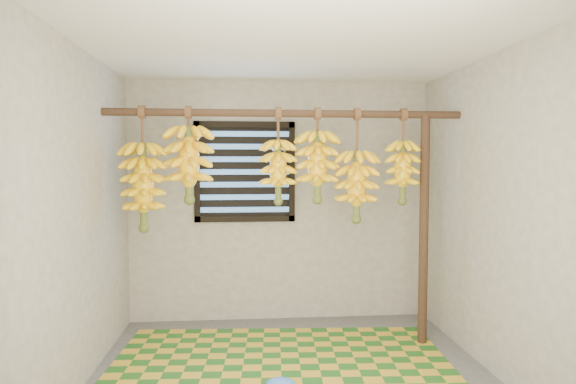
{
  "coord_description": "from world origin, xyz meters",
  "views": [
    {
      "loc": [
        -0.34,
        -3.33,
        1.57
      ],
      "look_at": [
        0.0,
        0.55,
        1.35
      ],
      "focal_mm": 30.0,
      "sensor_mm": 36.0,
      "label": 1
    }
  ],
  "objects": [
    {
      "name": "ceiling",
      "position": [
        0.0,
        0.0,
        2.4
      ],
      "size": [
        3.0,
        3.0,
        0.01
      ],
      "primitive_type": "cube",
      "color": "silver",
      "rests_on": "wall_back"
    },
    {
      "name": "wall_back",
      "position": [
        0.0,
        1.5,
        1.2
      ],
      "size": [
        3.0,
        0.01,
        2.4
      ],
      "primitive_type": "cube",
      "color": "gray",
      "rests_on": "floor"
    },
    {
      "name": "wall_left",
      "position": [
        -1.5,
        0.0,
        1.2
      ],
      "size": [
        0.01,
        3.0,
        2.4
      ],
      "primitive_type": "cube",
      "color": "gray",
      "rests_on": "floor"
    },
    {
      "name": "wall_right",
      "position": [
        1.5,
        0.0,
        1.2
      ],
      "size": [
        0.01,
        3.0,
        2.4
      ],
      "primitive_type": "cube",
      "color": "gray",
      "rests_on": "floor"
    },
    {
      "name": "window",
      "position": [
        -0.35,
        1.48,
        1.5
      ],
      "size": [
        1.0,
        0.04,
        1.0
      ],
      "color": "black",
      "rests_on": "wall_back"
    },
    {
      "name": "hanging_pole",
      "position": [
        0.0,
        0.7,
        2.0
      ],
      "size": [
        3.0,
        0.06,
        0.06
      ],
      "primitive_type": "cylinder",
      "rotation": [
        0.0,
        1.57,
        0.0
      ],
      "color": "#442D1D",
      "rests_on": "wall_left"
    },
    {
      "name": "support_post",
      "position": [
        1.2,
        0.7,
        1.0
      ],
      "size": [
        0.08,
        0.08,
        2.0
      ],
      "primitive_type": "cylinder",
      "color": "#442D1D",
      "rests_on": "floor"
    },
    {
      "name": "woven_mat",
      "position": [
        -0.09,
        0.1,
        0.01
      ],
      "size": [
        2.79,
        2.29,
        0.01
      ],
      "primitive_type": "cube",
      "rotation": [
        0.0,
        0.0,
        -0.06
      ],
      "color": "#205A1A",
      "rests_on": "floor"
    },
    {
      "name": "plastic_bag",
      "position": [
        -0.11,
        -0.1,
        0.05
      ],
      "size": [
        0.23,
        0.18,
        0.09
      ],
      "primitive_type": "ellipsoid",
      "rotation": [
        0.0,
        0.0,
        -0.12
      ],
      "color": "#3A74D9",
      "rests_on": "woven_mat"
    },
    {
      "name": "banana_bunch_a",
      "position": [
        -1.18,
        0.7,
        1.39
      ],
      "size": [
        0.34,
        0.34,
        1.02
      ],
      "color": "brown",
      "rests_on": "hanging_pole"
    },
    {
      "name": "banana_bunch_b",
      "position": [
        -0.81,
        0.7,
        1.57
      ],
      "size": [
        0.37,
        0.37,
        0.79
      ],
      "color": "brown",
      "rests_on": "hanging_pole"
    },
    {
      "name": "banana_bunch_c",
      "position": [
        -0.07,
        0.7,
        1.51
      ],
      "size": [
        0.29,
        0.29,
        0.81
      ],
      "color": "brown",
      "rests_on": "hanging_pole"
    },
    {
      "name": "banana_bunch_d",
      "position": [
        0.26,
        0.7,
        1.56
      ],
      "size": [
        0.33,
        0.33,
        0.79
      ],
      "color": "brown",
      "rests_on": "hanging_pole"
    },
    {
      "name": "banana_bunch_e",
      "position": [
        0.6,
        0.7,
        1.39
      ],
      "size": [
        0.34,
        0.34,
        0.97
      ],
      "color": "brown",
      "rests_on": "hanging_pole"
    },
    {
      "name": "banana_bunch_f",
      "position": [
        1.0,
        0.7,
        1.51
      ],
      "size": [
        0.28,
        0.28,
        0.81
      ],
      "color": "brown",
      "rests_on": "hanging_pole"
    }
  ]
}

